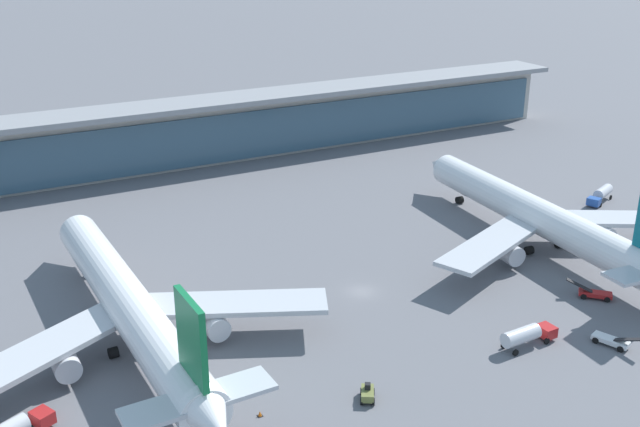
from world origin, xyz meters
name	(u,v)px	position (x,y,z in m)	size (l,w,h in m)	color
ground_plane	(361,292)	(0.00, 0.00, 0.00)	(1200.00, 1200.00, 0.00)	slate
airliner_left_stand	(131,308)	(-35.06, 0.96, 5.64)	(51.74, 67.20, 17.91)	white
airliner_centre_stand	(541,217)	(35.91, -0.01, 5.64)	(51.65, 67.30, 17.91)	white
service_truck_near_nose_red	(594,293)	(29.90, -18.38, 0.81)	(5.78, 5.75, 2.70)	#B21E1E
service_truck_under_wing_olive	(368,393)	(-13.84, -24.43, 0.87)	(2.94, 3.33, 2.05)	olive
service_truck_mid_apron_blue	(601,194)	(63.10, 11.11, 1.71)	(8.80, 5.39, 2.95)	#234C9E
service_truck_by_tail_red	(527,335)	(11.29, -24.03, 1.71)	(8.69, 2.80, 2.95)	#B21E1E
service_truck_at_far_stand_white	(612,341)	(21.53, -29.45, 0.81)	(3.68, 6.84, 2.70)	silver
terminal_building	(197,131)	(0.00, 74.52, 7.87)	(200.37, 12.80, 15.20)	#B2ADA3
safety_cone_bravo	(260,414)	(-26.47, -21.34, 0.32)	(0.62, 0.62, 0.70)	orange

